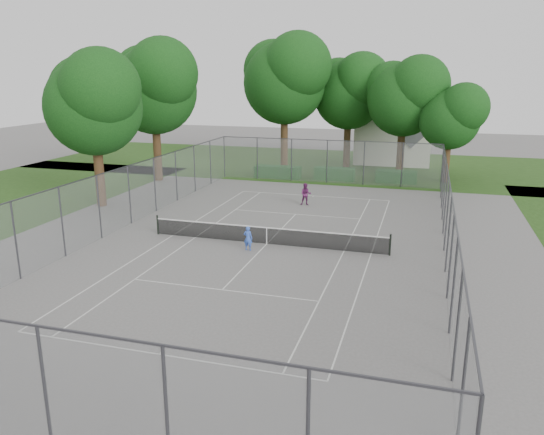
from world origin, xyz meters
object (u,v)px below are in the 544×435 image
(house, at_px, (394,126))
(woman_player, at_px, (306,194))
(tennis_net, at_px, (267,235))
(girl_player, at_px, (248,238))

(house, xyz_separation_m, woman_player, (-4.43, -19.95, -2.86))
(house, bearing_deg, tennis_net, -98.83)
(girl_player, height_order, woman_player, woman_player)
(house, bearing_deg, girl_player, -99.65)
(house, bearing_deg, woman_player, -102.53)
(tennis_net, relative_size, woman_player, 8.49)
(house, distance_m, woman_player, 20.63)
(woman_player, bearing_deg, girl_player, -104.97)
(woman_player, bearing_deg, house, 66.36)
(house, height_order, woman_player, house)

